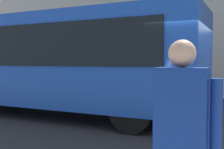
# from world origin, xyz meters

# --- Properties ---
(ground_plane) EXTENTS (60.00, 60.00, 0.00)m
(ground_plane) POSITION_xyz_m (0.00, 0.00, 0.00)
(ground_plane) COLOR #2B2B2D
(red_bus) EXTENTS (9.05, 2.54, 3.08)m
(red_bus) POSITION_xyz_m (4.65, -0.09, 1.68)
(red_bus) COLOR #1947AD
(red_bus) RESTS_ON ground_plane
(pedestrian_photographer) EXTENTS (0.53, 0.52, 1.70)m
(pedestrian_photographer) POSITION_xyz_m (-0.32, 4.73, 1.14)
(pedestrian_photographer) COLOR #2D2D33
(pedestrian_photographer) RESTS_ON sidewalk_curb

